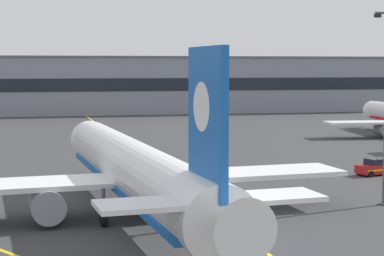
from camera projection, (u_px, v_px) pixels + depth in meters
name	position (u px, v px, depth m)	size (l,w,h in m)	color
ground_plane	(238.00, 245.00, 40.74)	(400.00, 400.00, 0.00)	#353538
taxiway_centreline	(158.00, 170.00, 69.94)	(0.30, 180.00, 0.01)	yellow
airliner_foreground	(135.00, 171.00, 47.70)	(32.31, 41.52, 11.65)	white
service_car_second	(377.00, 167.00, 66.92)	(4.53, 2.90, 1.79)	red
safety_cone_by_nose_gear	(112.00, 178.00, 63.48)	(0.44, 0.44, 0.55)	orange
terminal_building	(69.00, 85.00, 150.47)	(161.44, 12.40, 12.91)	gray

